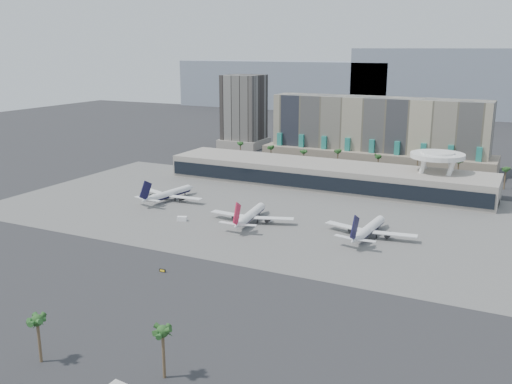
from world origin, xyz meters
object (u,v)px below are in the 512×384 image
at_px(service_vehicle_b, 268,220).
at_px(taxiway_sign, 162,271).
at_px(airliner_left, 169,194).
at_px(airliner_centre, 250,215).
at_px(airliner_right, 369,229).
at_px(service_vehicle_a, 182,219).

relative_size(service_vehicle_b, taxiway_sign, 1.38).
height_order(airliner_left, airliner_centre, airliner_centre).
bearing_deg(airliner_left, service_vehicle_b, -1.59).
distance_m(airliner_left, airliner_centre, 53.11).
distance_m(service_vehicle_b, taxiway_sign, 66.17).
height_order(airliner_left, service_vehicle_b, airliner_left).
relative_size(airliner_left, airliner_right, 0.97).
xyz_separation_m(service_vehicle_b, taxiway_sign, (-7.23, -65.78, -0.30)).
bearing_deg(airliner_centre, service_vehicle_b, 33.25).
xyz_separation_m(airliner_left, airliner_right, (100.33, -11.44, 0.10)).
relative_size(airliner_centre, airliner_right, 0.99).
height_order(airliner_right, taxiway_sign, airliner_right).
relative_size(airliner_right, service_vehicle_b, 12.22).
xyz_separation_m(airliner_centre, taxiway_sign, (-1.43, -60.80, -2.78)).
height_order(airliner_centre, airliner_right, airliner_right).
bearing_deg(service_vehicle_b, airliner_left, -172.84).
xyz_separation_m(airliner_centre, service_vehicle_a, (-27.02, -10.62, -2.32)).
relative_size(airliner_left, taxiway_sign, 16.31).
bearing_deg(service_vehicle_a, service_vehicle_b, 5.51).
xyz_separation_m(airliner_left, service_vehicle_a, (23.97, -25.46, -2.25)).
height_order(airliner_right, service_vehicle_a, airliner_right).
xyz_separation_m(service_vehicle_a, service_vehicle_b, (32.82, 15.59, -0.17)).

